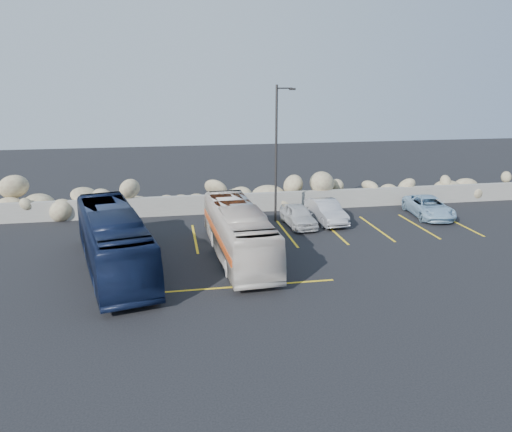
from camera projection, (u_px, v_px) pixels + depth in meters
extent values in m
plane|color=black|center=(266.00, 287.00, 20.72)|extent=(90.00, 90.00, 0.00)
cube|color=gray|center=(229.00, 203.00, 31.93)|extent=(60.00, 0.40, 1.20)
cube|color=yellow|center=(195.00, 238.00, 26.93)|extent=(0.12, 5.00, 0.01)
cube|color=yellow|center=(287.00, 233.00, 27.80)|extent=(0.12, 5.00, 0.01)
cube|color=yellow|center=(333.00, 231.00, 28.26)|extent=(0.12, 5.00, 0.01)
cube|color=yellow|center=(376.00, 228.00, 28.70)|extent=(0.12, 5.00, 0.01)
cube|color=yellow|center=(418.00, 226.00, 29.15)|extent=(0.12, 5.00, 0.01)
cube|color=yellow|center=(459.00, 224.00, 29.59)|extent=(0.12, 5.00, 0.01)
cube|color=yellow|center=(241.00, 286.00, 20.74)|extent=(8.00, 0.12, 0.01)
cylinder|color=#2F2B2A|center=(276.00, 155.00, 29.07)|extent=(0.14, 0.14, 8.00)
cylinder|color=#2F2B2A|center=(285.00, 88.00, 28.13)|extent=(0.90, 0.08, 0.08)
cube|color=#2F2B2A|center=(292.00, 89.00, 28.22)|extent=(0.35, 0.18, 0.12)
imported|color=silver|center=(239.00, 232.00, 23.84)|extent=(2.58, 9.19, 2.53)
imported|color=#101936|center=(113.00, 241.00, 22.20)|extent=(4.44, 10.19, 2.76)
imported|color=silver|center=(298.00, 215.00, 29.06)|extent=(1.71, 3.73, 1.24)
imported|color=#AAAAAE|center=(326.00, 211.00, 29.83)|extent=(1.69, 4.13, 1.33)
imported|color=#99BED9|center=(429.00, 207.00, 31.01)|extent=(2.50, 4.64, 1.24)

